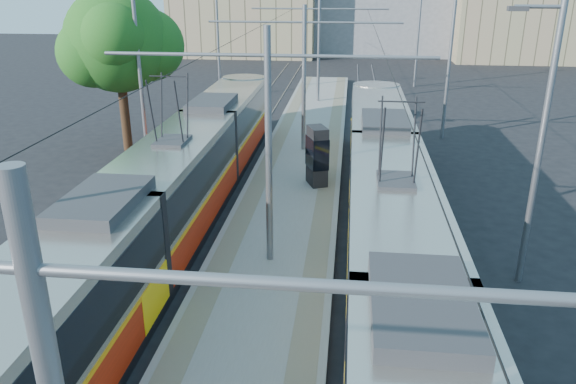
# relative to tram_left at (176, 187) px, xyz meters

# --- Properties ---
(platform) EXTENTS (4.00, 50.00, 0.30)m
(platform) POSITION_rel_tram_left_xyz_m (3.60, 6.75, -1.56)
(platform) COLOR gray
(platform) RESTS_ON ground
(tactile_strip_left) EXTENTS (0.70, 50.00, 0.01)m
(tactile_strip_left) POSITION_rel_tram_left_xyz_m (2.15, 6.75, -1.40)
(tactile_strip_left) COLOR gray
(tactile_strip_left) RESTS_ON platform
(tactile_strip_right) EXTENTS (0.70, 50.00, 0.01)m
(tactile_strip_right) POSITION_rel_tram_left_xyz_m (5.05, 6.75, -1.40)
(tactile_strip_right) COLOR gray
(tactile_strip_right) RESTS_ON platform
(rails) EXTENTS (8.71, 70.00, 0.03)m
(rails) POSITION_rel_tram_left_xyz_m (3.60, 6.75, -1.69)
(rails) COLOR gray
(rails) RESTS_ON ground
(tram_left) EXTENTS (2.43, 28.23, 5.50)m
(tram_left) POSITION_rel_tram_left_xyz_m (0.00, 0.00, 0.00)
(tram_left) COLOR black
(tram_left) RESTS_ON ground
(tram_right) EXTENTS (2.43, 31.54, 5.50)m
(tram_right) POSITION_rel_tram_left_xyz_m (7.20, -3.14, 0.15)
(tram_right) COLOR black
(tram_right) RESTS_ON ground
(catenary) EXTENTS (9.20, 70.00, 7.00)m
(catenary) POSITION_rel_tram_left_xyz_m (3.60, 3.90, 2.81)
(catenary) COLOR slate
(catenary) RESTS_ON platform
(street_lamps) EXTENTS (15.18, 38.22, 8.00)m
(street_lamps) POSITION_rel_tram_left_xyz_m (3.60, 10.75, 2.47)
(street_lamps) COLOR slate
(street_lamps) RESTS_ON ground
(shelter) EXTENTS (1.05, 1.30, 2.48)m
(shelter) POSITION_rel_tram_left_xyz_m (4.61, 4.63, -0.11)
(shelter) COLOR black
(shelter) RESTS_ON platform
(tree) EXTENTS (5.59, 5.17, 8.12)m
(tree) POSITION_rel_tram_left_xyz_m (-5.27, 9.78, 3.78)
(tree) COLOR #382314
(tree) RESTS_ON ground
(building_right) EXTENTS (14.28, 10.20, 12.09)m
(building_right) POSITION_rel_tram_left_xyz_m (23.60, 47.75, 4.35)
(building_right) COLOR gray
(building_right) RESTS_ON ground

